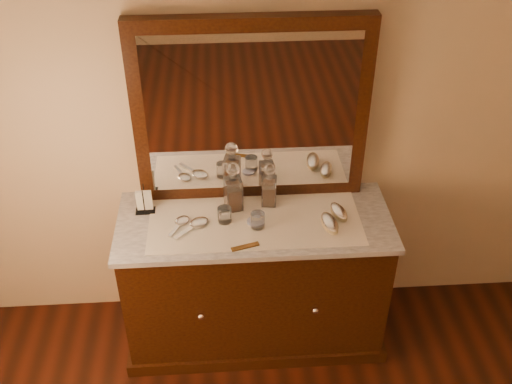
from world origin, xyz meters
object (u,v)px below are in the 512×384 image
(pin_dish, at_px, (254,221))
(decanter_right, at_px, (269,189))
(hand_mirror_outer, at_px, (181,222))
(decanter_left, at_px, (233,191))
(brush_far, at_px, (339,212))
(napkin_rack, at_px, (144,202))
(brush_near, at_px, (330,223))
(hand_mirror_inner, at_px, (196,224))
(comb, at_px, (245,247))
(dresser_cabinet, at_px, (255,281))
(mirror_frame, at_px, (251,112))

(pin_dish, bearing_deg, decanter_right, 59.43)
(hand_mirror_outer, bearing_deg, decanter_left, 22.78)
(decanter_right, relative_size, brush_far, 1.55)
(pin_dish, xyz_separation_m, hand_mirror_outer, (-0.38, 0.02, 0.00))
(napkin_rack, height_order, brush_near, napkin_rack)
(decanter_right, bearing_deg, napkin_rack, -178.39)
(brush_near, xyz_separation_m, hand_mirror_inner, (-0.68, 0.06, -0.01))
(comb, bearing_deg, dresser_cabinet, 58.30)
(pin_dish, xyz_separation_m, brush_near, (0.39, -0.06, 0.02))
(hand_mirror_outer, bearing_deg, pin_dish, -2.45)
(pin_dish, xyz_separation_m, hand_mirror_inner, (-0.30, -0.01, 0.00))
(dresser_cabinet, xyz_separation_m, mirror_frame, (0.00, 0.25, 0.94))
(brush_far, bearing_deg, mirror_frame, 151.24)
(hand_mirror_outer, bearing_deg, decanter_right, 16.82)
(decanter_left, xyz_separation_m, hand_mirror_outer, (-0.28, -0.12, -0.10))
(dresser_cabinet, height_order, hand_mirror_inner, hand_mirror_inner)
(comb, relative_size, hand_mirror_outer, 0.77)
(napkin_rack, bearing_deg, decanter_right, 1.61)
(decanter_left, bearing_deg, pin_dish, -53.56)
(napkin_rack, relative_size, decanter_right, 0.61)
(napkin_rack, xyz_separation_m, brush_far, (1.02, -0.11, -0.04))
(napkin_rack, xyz_separation_m, hand_mirror_inner, (0.27, -0.15, -0.05))
(hand_mirror_outer, bearing_deg, dresser_cabinet, 1.54)
(comb, distance_m, brush_near, 0.46)
(pin_dish, relative_size, brush_near, 0.40)
(mirror_frame, relative_size, comb, 8.47)
(mirror_frame, bearing_deg, brush_far, -28.76)
(comb, xyz_separation_m, brush_far, (0.50, 0.22, 0.02))
(hand_mirror_inner, bearing_deg, hand_mirror_outer, 163.69)
(comb, relative_size, napkin_rack, 0.92)
(dresser_cabinet, height_order, brush_far, brush_far)
(dresser_cabinet, xyz_separation_m, brush_far, (0.44, 0.00, 0.46))
(mirror_frame, bearing_deg, comb, -97.54)
(hand_mirror_inner, bearing_deg, brush_far, 2.76)
(comb, height_order, brush_near, brush_near)
(comb, xyz_separation_m, brush_near, (0.44, 0.13, 0.02))
(brush_near, relative_size, hand_mirror_outer, 0.96)
(comb, xyz_separation_m, napkin_rack, (-0.51, 0.33, 0.05))
(hand_mirror_inner, bearing_deg, pin_dish, 1.46)
(pin_dish, xyz_separation_m, decanter_left, (-0.10, 0.13, 0.10))
(dresser_cabinet, distance_m, decanter_left, 0.57)
(pin_dish, relative_size, comb, 0.50)
(brush_near, bearing_deg, dresser_cabinet, 166.70)
(pin_dish, relative_size, napkin_rack, 0.46)
(decanter_left, distance_m, brush_far, 0.56)
(pin_dish, bearing_deg, decanter_left, 126.44)
(decanter_left, xyz_separation_m, decanter_right, (0.19, 0.03, -0.01))
(brush_near, distance_m, hand_mirror_outer, 0.77)
(mirror_frame, distance_m, decanter_left, 0.42)
(decanter_left, xyz_separation_m, brush_far, (0.55, -0.10, -0.09))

